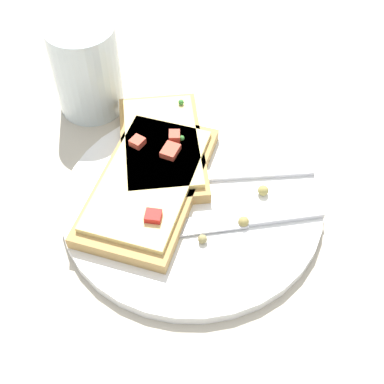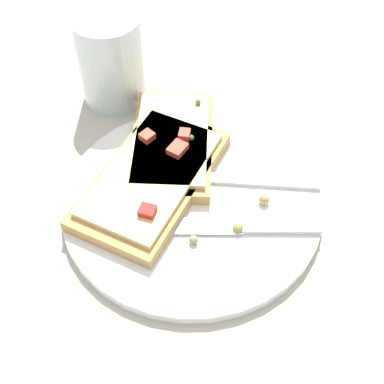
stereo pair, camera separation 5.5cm
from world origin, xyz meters
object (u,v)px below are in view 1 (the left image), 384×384
at_px(pizza_slice_main, 149,183).
at_px(drinking_glass, 86,69).
at_px(pizza_slice_corner, 164,145).
at_px(plate, 192,201).
at_px(fork, 197,176).
at_px(knife, 239,221).

bearing_deg(pizza_slice_main, drinking_glass, 45.50).
bearing_deg(pizza_slice_corner, plate, -161.76).
distance_m(plate, pizza_slice_corner, 0.08).
xyz_separation_m(fork, pizza_slice_corner, (-0.01, 0.05, 0.01)).
xyz_separation_m(plate, pizza_slice_main, (-0.03, 0.03, 0.02)).
height_order(plate, knife, knife).
distance_m(knife, pizza_slice_corner, 0.13).
bearing_deg(pizza_slice_main, plate, -88.46).
bearing_deg(drinking_glass, pizza_slice_corner, -71.35).
xyz_separation_m(plate, knife, (0.03, -0.05, 0.01)).
xyz_separation_m(plate, drinking_glass, (-0.04, 0.20, 0.05)).
bearing_deg(pizza_slice_main, pizza_slice_corner, 2.31).
height_order(plate, fork, fork).
height_order(pizza_slice_main, drinking_glass, drinking_glass).
bearing_deg(pizza_slice_corner, drinking_glass, 39.02).
relative_size(plate, pizza_slice_corner, 1.54).
distance_m(pizza_slice_corner, drinking_glass, 0.13).
height_order(plate, drinking_glass, drinking_glass).
distance_m(knife, pizza_slice_main, 0.10).
xyz_separation_m(pizza_slice_main, drinking_glass, (-0.00, 0.16, 0.03)).
bearing_deg(plate, drinking_glass, 101.14).
bearing_deg(pizza_slice_corner, knife, -148.13).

